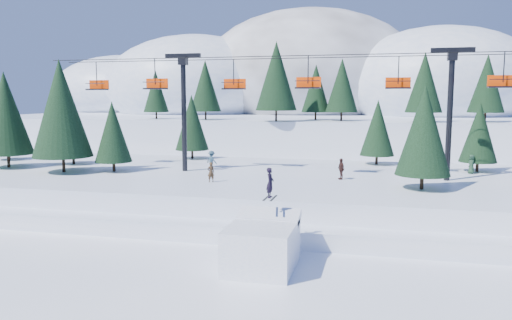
% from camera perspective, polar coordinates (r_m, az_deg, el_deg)
% --- Properties ---
extents(ground, '(160.00, 160.00, 0.00)m').
position_cam_1_polar(ground, '(26.02, -4.11, -13.03)').
color(ground, white).
rests_on(ground, ground).
extents(mid_shelf, '(70.00, 22.00, 2.50)m').
position_cam_1_polar(mid_shelf, '(42.64, 3.24, -3.32)').
color(mid_shelf, white).
rests_on(mid_shelf, ground).
extents(berm, '(70.00, 6.00, 1.10)m').
position_cam_1_polar(berm, '(33.22, 0.10, -7.54)').
color(berm, white).
rests_on(berm, ground).
extents(mountain_ridge, '(119.00, 61.60, 26.46)m').
position_cam_1_polar(mountain_ridge, '(97.45, 6.21, 7.46)').
color(mountain_ridge, white).
rests_on(mountain_ridge, ground).
extents(jump_kicker, '(3.46, 4.71, 5.17)m').
position_cam_1_polar(jump_kicker, '(26.67, 0.73, -9.62)').
color(jump_kicker, white).
rests_on(jump_kicker, ground).
extents(chairlift, '(46.00, 3.21, 10.28)m').
position_cam_1_polar(chairlift, '(41.80, 4.87, 7.59)').
color(chairlift, black).
rests_on(chairlift, mid_shelf).
extents(conifer_stand, '(64.13, 16.93, 9.77)m').
position_cam_1_polar(conifer_stand, '(42.41, 2.70, 4.42)').
color(conifer_stand, black).
rests_on(conifer_stand, mid_shelf).
extents(distant_skiers, '(23.31, 10.05, 1.74)m').
position_cam_1_polar(distant_skiers, '(42.63, 5.08, -0.49)').
color(distant_skiers, '#361E1B').
rests_on(distant_skiers, mid_shelf).
extents(banner_near, '(2.81, 0.61, 0.90)m').
position_cam_1_polar(banner_near, '(29.81, 15.90, -9.56)').
color(banner_near, black).
rests_on(banner_near, ground).
extents(banner_far, '(2.63, 1.17, 0.90)m').
position_cam_1_polar(banner_far, '(30.64, 19.30, -9.24)').
color(banner_far, black).
rests_on(banner_far, ground).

